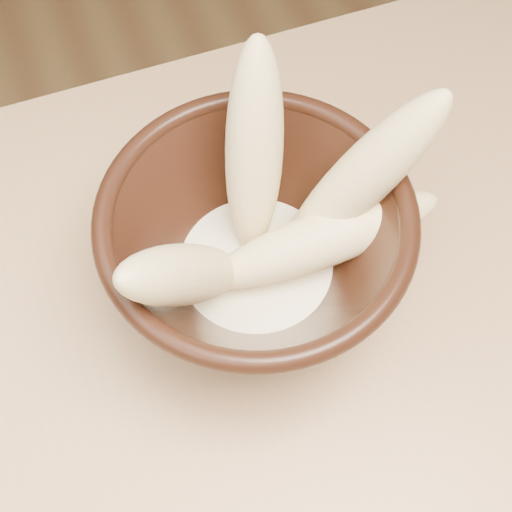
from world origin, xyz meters
The scene contains 7 objects.
table centered at (0.00, 0.00, 0.67)m, with size 1.20×0.80×0.75m.
bowl centered at (-0.16, 0.13, 0.82)m, with size 0.22×0.22×0.12m.
milk_puddle centered at (-0.16, 0.13, 0.79)m, with size 0.13×0.13×0.02m, color #FFF2CD.
banana_upright centered at (-0.14, 0.18, 0.87)m, with size 0.04×0.04×0.17m, color #DAC481.
banana_left centered at (-0.22, 0.11, 0.86)m, with size 0.04×0.04×0.16m, color #DAC481.
banana_right centered at (-0.08, 0.14, 0.87)m, with size 0.04×0.04×0.17m, color #DAC481.
banana_across centered at (-0.11, 0.12, 0.83)m, with size 0.04×0.04×0.18m, color #DAC481.
Camera 1 is at (-0.25, -0.11, 1.27)m, focal length 50.00 mm.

